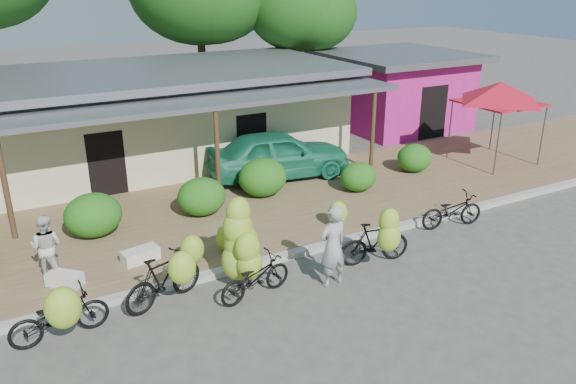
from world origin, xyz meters
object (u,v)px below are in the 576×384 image
at_px(bike_far_right, 452,211).
at_px(sack_near, 140,255).
at_px(bystander, 46,246).
at_px(teal_van, 279,154).
at_px(bike_far_left, 60,315).
at_px(tree_near_right, 294,6).
at_px(bike_left, 166,278).
at_px(bike_right, 378,240).
at_px(vendor, 333,246).
at_px(sack_far, 65,279).
at_px(red_canopy, 501,92).
at_px(bike_center, 246,256).

xyz_separation_m(bike_far_right, sack_near, (-7.96, 1.87, -0.21)).
relative_size(bystander, teal_van, 0.32).
xyz_separation_m(bike_far_left, sack_near, (2.05, 2.23, -0.31)).
distance_m(tree_near_right, bike_left, 17.39).
distance_m(bike_right, bike_far_right, 3.20).
xyz_separation_m(tree_near_right, bystander, (-12.36, -11.03, -4.25)).
xyz_separation_m(tree_near_right, vendor, (-6.95, -14.17, -4.16)).
relative_size(bike_left, sack_far, 2.59).
xyz_separation_m(sack_near, vendor, (3.47, -2.90, 0.68)).
bearing_deg(vendor, bike_right, -177.40).
distance_m(red_canopy, bike_right, 9.46).
height_order(bike_center, bystander, bike_center).
height_order(sack_far, vendor, vendor).
bearing_deg(vendor, bystander, -36.69).
relative_size(vendor, bystander, 1.28).
bearing_deg(bike_far_left, bike_left, -87.32).
bearing_deg(red_canopy, bike_right, -153.34).
bearing_deg(tree_near_right, bike_right, -111.68).
bearing_deg(sack_far, bike_left, -42.97).
relative_size(bike_right, vendor, 0.95).
relative_size(bike_far_right, sack_far, 2.52).
bearing_deg(teal_van, tree_near_right, -23.64).
height_order(sack_far, bystander, bystander).
distance_m(bike_right, bystander, 7.42).
distance_m(tree_near_right, sack_near, 16.09).
relative_size(bike_right, teal_van, 0.39).
bearing_deg(sack_near, bike_far_right, -13.19).
height_order(sack_near, bystander, bystander).
xyz_separation_m(bike_far_right, bystander, (-9.91, 2.10, 0.39)).
xyz_separation_m(bike_left, vendor, (3.42, -0.94, 0.31)).
distance_m(bike_far_left, sack_near, 3.04).
relative_size(tree_near_right, bike_left, 3.56).
xyz_separation_m(red_canopy, bike_far_right, (-5.18, -3.35, -2.14)).
bearing_deg(bike_right, bike_center, 93.24).
relative_size(sack_near, vendor, 0.45).
bearing_deg(bike_far_right, sack_far, 91.00).
xyz_separation_m(tree_near_right, bike_far_left, (-12.47, -13.49, -4.53)).
bearing_deg(tree_near_right, bike_center, -122.79).
xyz_separation_m(bike_right, teal_van, (0.72, 6.32, 0.24)).
bearing_deg(bike_far_left, bike_right, -98.39).
relative_size(bike_far_left, bike_far_right, 0.99).
distance_m(bike_left, vendor, 3.56).
bearing_deg(tree_near_right, teal_van, -122.36).
bearing_deg(teal_van, bike_far_left, 136.30).
distance_m(tree_near_right, vendor, 16.32).
bearing_deg(bystander, bike_right, -171.89).
distance_m(tree_near_right, red_canopy, 10.46).
bearing_deg(sack_near, vendor, -39.91).
xyz_separation_m(red_canopy, bike_right, (-8.27, -4.15, -1.94)).
bearing_deg(sack_near, red_canopy, 6.44).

